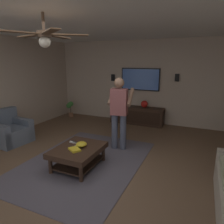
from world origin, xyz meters
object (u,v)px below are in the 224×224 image
coffee_table (78,153)px  book (75,149)px  remote_black (74,142)px  wall_speaker_right (113,78)px  tv (140,79)px  remote_white (73,142)px  remote_grey (76,146)px  armchair (9,132)px  person_standing (119,110)px  vase_round (144,104)px  media_console (137,115)px  wall_speaker_left (177,78)px  bowl (81,144)px  potted_plant_short (70,107)px  ceiling_fan (45,36)px

coffee_table → book: 0.19m
coffee_table → remote_black: bearing=50.4°
wall_speaker_right → tv: bearing=-90.8°
remote_white → remote_grey: same height
armchair → remote_grey: size_ratio=5.92×
coffee_table → remote_grey: 0.13m
remote_white → coffee_table: bearing=142.6°
coffee_table → remote_white: size_ratio=6.67×
armchair → tv: tv is taller
person_standing → vase_round: person_standing is taller
person_standing → media_console: bearing=-1.4°
remote_grey → book: size_ratio=0.68×
wall_speaker_left → vase_round: bearing=103.4°
media_console → vase_round: size_ratio=7.73×
armchair → tv: bearing=58.1°
wall_speaker_right → bowl: bearing=-166.0°
coffee_table → tv: 3.64m
coffee_table → remote_white: remote_white is taller
armchair → potted_plant_short: (2.68, 0.08, 0.08)m
coffee_table → wall_speaker_right: 3.74m
remote_black → vase_round: bearing=-82.3°
remote_black → remote_grey: bearing=151.0°
remote_black → ceiling_fan: size_ratio=0.13×
bowl → coffee_table: bearing=150.3°
armchair → potted_plant_short: bearing=97.6°
armchair → tv: (3.10, -2.40, 1.13)m
media_console → remote_white: media_console is taller
person_standing → bowl: bearing=154.6°
person_standing → wall_speaker_left: (2.35, -0.91, 0.57)m
remote_grey → vase_round: bearing=-12.5°
tv → coffee_table: bearing=-2.5°
coffee_table → vase_round: size_ratio=4.55×
potted_plant_short → remote_grey: 3.80m
potted_plant_short → book: size_ratio=2.55×
remote_black → person_standing: bearing=-103.7°
potted_plant_short → bowl: size_ratio=2.70×
book → person_standing: bearing=105.1°
remote_white → ceiling_fan: size_ratio=0.13×
tv → remote_grey: size_ratio=8.39×
bowl → book: 0.21m
remote_black → wall_speaker_left: bearing=-96.0°
coffee_table → media_console: media_console is taller
person_standing → wall_speaker_right: 2.68m
coffee_table → remote_white: bearing=53.6°
person_standing → vase_round: size_ratio=7.45×
vase_round → wall_speaker_right: 1.43m
armchair → coffee_table: bearing=-3.2°
armchair → wall_speaker_right: wall_speaker_right is taller
bowl → wall_speaker_left: bearing=-20.1°
potted_plant_short → wall_speaker_left: 3.82m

